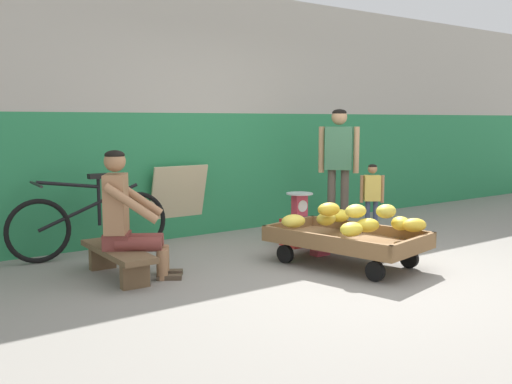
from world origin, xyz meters
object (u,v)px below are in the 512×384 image
object	(u,v)px
bicycle_near_left	(90,223)
plastic_crate	(299,232)
shopping_bag	(320,244)
weighing_scale	(300,205)
customer_child	(372,193)
low_bench	(118,256)
customer_adult	(339,157)
vendor_seated	(126,215)
sign_board	(178,202)
banana_cart	(346,241)

from	to	relation	value
bicycle_near_left	plastic_crate	bearing A→B (deg)	-21.75
bicycle_near_left	shopping_bag	bearing A→B (deg)	-34.53
plastic_crate	weighing_scale	distance (m)	0.30
weighing_scale	bicycle_near_left	xyz separation A→B (m)	(-2.10, 0.84, -0.10)
customer_child	plastic_crate	bearing A→B (deg)	163.83
low_bench	shopping_bag	world-z (taller)	low_bench
weighing_scale	customer_child	xyz separation A→B (m)	(0.89, -0.26, 0.10)
customer_adult	customer_child	world-z (taller)	customer_adult
weighing_scale	shopping_bag	world-z (taller)	weighing_scale
plastic_crate	customer_child	xyz separation A→B (m)	(0.89, -0.26, 0.40)
vendor_seated	sign_board	xyz separation A→B (m)	(1.21, 1.28, -0.13)
vendor_seated	plastic_crate	bearing A→B (deg)	3.86
low_bench	plastic_crate	world-z (taller)	plastic_crate
weighing_scale	sign_board	distance (m)	1.46
bicycle_near_left	shopping_bag	distance (m)	2.39
banana_cart	customer_child	size ratio (longest dim) A/B	1.78
banana_cart	low_bench	bearing A→B (deg)	155.86
bicycle_near_left	customer_adult	distance (m)	3.04
plastic_crate	weighing_scale	size ratio (longest dim) A/B	1.20
customer_child	shopping_bag	world-z (taller)	customer_child
low_bench	customer_child	size ratio (longest dim) A/B	1.25
banana_cart	low_bench	xyz separation A→B (m)	(-1.97, 0.88, -0.04)
weighing_scale	customer_child	distance (m)	0.93
bicycle_near_left	customer_child	xyz separation A→B (m)	(2.99, -1.10, 0.20)
customer_adult	sign_board	bearing A→B (deg)	152.11
shopping_bag	banana_cart	bearing A→B (deg)	-101.05
sign_board	customer_adult	bearing A→B (deg)	-27.89
weighing_scale	bicycle_near_left	world-z (taller)	bicycle_near_left
low_bench	plastic_crate	size ratio (longest dim) A/B	3.08
sign_board	vendor_seated	bearing A→B (deg)	-133.48
bicycle_near_left	customer_adult	size ratio (longest dim) A/B	1.08
plastic_crate	customer_child	distance (m)	1.01
vendor_seated	bicycle_near_left	size ratio (longest dim) A/B	0.69
low_bench	customer_child	world-z (taller)	customer_child
weighing_scale	customer_child	world-z (taller)	customer_child
bicycle_near_left	sign_board	size ratio (longest dim) A/B	1.89
plastic_crate	weighing_scale	world-z (taller)	weighing_scale
banana_cart	weighing_scale	world-z (taller)	weighing_scale
low_bench	plastic_crate	bearing A→B (deg)	2.52
sign_board	customer_child	world-z (taller)	customer_child
vendor_seated	low_bench	bearing A→B (deg)	147.88
low_bench	sign_board	world-z (taller)	sign_board
plastic_crate	customer_child	size ratio (longest dim) A/B	0.40
banana_cart	vendor_seated	world-z (taller)	vendor_seated
vendor_seated	banana_cart	bearing A→B (deg)	-23.80
customer_adult	banana_cart	bearing A→B (deg)	-131.13
shopping_bag	weighing_scale	bearing A→B (deg)	73.77
plastic_crate	customer_adult	distance (m)	1.16
vendor_seated	customer_child	bearing A→B (deg)	-2.17
bicycle_near_left	customer_adult	xyz separation A→B (m)	(2.91, -0.62, 0.60)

